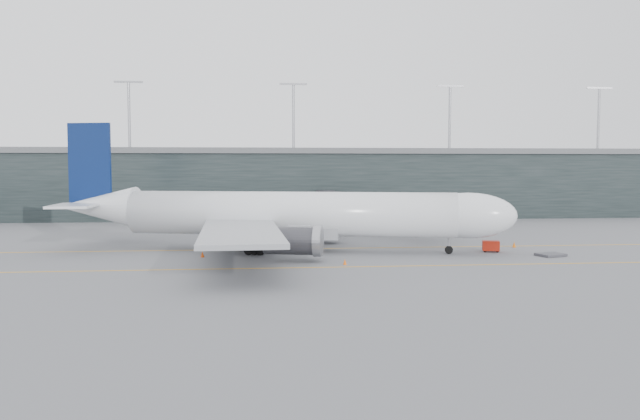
{
  "coord_description": "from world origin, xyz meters",
  "views": [
    {
      "loc": [
        -2.58,
        -88.88,
        11.3
      ],
      "look_at": [
        5.74,
        -4.0,
        5.33
      ],
      "focal_mm": 35.0,
      "sensor_mm": 36.0,
      "label": 1
    }
  ],
  "objects": [
    {
      "name": "taxiline_a",
      "position": [
        0.0,
        -4.0,
        0.01
      ],
      "size": [
        160.0,
        0.25,
        0.02
      ],
      "primitive_type": "cube",
      "color": "orange",
      "rests_on": "ground"
    },
    {
      "name": "cone_nose",
      "position": [
        32.89,
        -5.43,
        0.4
      ],
      "size": [
        0.5,
        0.5,
        0.8
      ],
      "primitive_type": "cone",
      "color": "orange",
      "rests_on": "ground"
    },
    {
      "name": "ground",
      "position": [
        0.0,
        0.0,
        0.0
      ],
      "size": [
        320.0,
        320.0,
        0.0
      ],
      "primitive_type": "plane",
      "color": "slate",
      "rests_on": "ground"
    },
    {
      "name": "cone_wing_stbd",
      "position": [
        7.21,
        -18.38,
        0.34
      ],
      "size": [
        0.43,
        0.43,
        0.69
      ],
      "primitive_type": "cone",
      "color": "#F9610D",
      "rests_on": "ground"
    },
    {
      "name": "cone_wing_port",
      "position": [
        8.97,
        10.48,
        0.39
      ],
      "size": [
        0.49,
        0.49,
        0.78
      ],
      "primitive_type": "cone",
      "color": "#D8410C",
      "rests_on": "ground"
    },
    {
      "name": "taxiline_lead_main",
      "position": [
        5.0,
        20.0,
        0.01
      ],
      "size": [
        0.25,
        60.0,
        0.02
      ],
      "primitive_type": "cube",
      "color": "orange",
      "rests_on": "ground"
    },
    {
      "name": "uld_c",
      "position": [
        -1.13,
        9.96,
        1.0
      ],
      "size": [
        2.57,
        2.35,
        1.89
      ],
      "rotation": [
        0.0,
        0.0,
        0.4
      ],
      "color": "#353439",
      "rests_on": "ground"
    },
    {
      "name": "taxiline_b",
      "position": [
        0.0,
        -20.0,
        0.01
      ],
      "size": [
        160.0,
        0.25,
        0.02
      ],
      "primitive_type": "cube",
      "color": "orange",
      "rests_on": "ground"
    },
    {
      "name": "uld_a",
      "position": [
        -4.07,
        9.5,
        1.0
      ],
      "size": [
        2.12,
        1.7,
        1.91
      ],
      "rotation": [
        0.0,
        0.0,
        -0.01
      ],
      "color": "#353439",
      "rests_on": "ground"
    },
    {
      "name": "cone_tail",
      "position": [
        -9.65,
        -10.84,
        0.39
      ],
      "size": [
        0.48,
        0.48,
        0.77
      ],
      "primitive_type": "cone",
      "color": "#CF440B",
      "rests_on": "ground"
    },
    {
      "name": "gse_cart",
      "position": [
        27.92,
        -9.61,
        0.82
      ],
      "size": [
        2.45,
        1.9,
        1.47
      ],
      "rotation": [
        0.0,
        0.0,
        -0.27
      ],
      "color": "#9E1A0B",
      "rests_on": "ground"
    },
    {
      "name": "main_aircraft",
      "position": [
        1.15,
        -5.87,
        4.86
      ],
      "size": [
        61.18,
        56.46,
        17.33
      ],
      "rotation": [
        0.0,
        0.0,
        -0.24
      ],
      "color": "white",
      "rests_on": "ground"
    },
    {
      "name": "uld_b",
      "position": [
        -1.6,
        12.12,
        0.9
      ],
      "size": [
        2.34,
        2.15,
        1.72
      ],
      "rotation": [
        0.0,
        0.0,
        -0.42
      ],
      "color": "#353439",
      "rests_on": "ground"
    },
    {
      "name": "jet_bridge",
      "position": [
        18.28,
        23.34,
        4.79
      ],
      "size": [
        16.45,
        43.21,
        6.4
      ],
      "rotation": [
        0.0,
        0.0,
        0.33
      ],
      "color": "#2B2B30",
      "rests_on": "ground"
    },
    {
      "name": "baggage_dolly",
      "position": [
        34.03,
        -14.06,
        0.19
      ],
      "size": [
        3.74,
        3.32,
        0.32
      ],
      "primitive_type": "cube",
      "rotation": [
        0.0,
        0.0,
        0.29
      ],
      "color": "#3D3D43",
      "rests_on": "ground"
    },
    {
      "name": "terminal",
      "position": [
        -0.0,
        58.0,
        7.62
      ],
      "size": [
        240.0,
        36.0,
        29.0
      ],
      "color": "black",
      "rests_on": "ground"
    }
  ]
}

